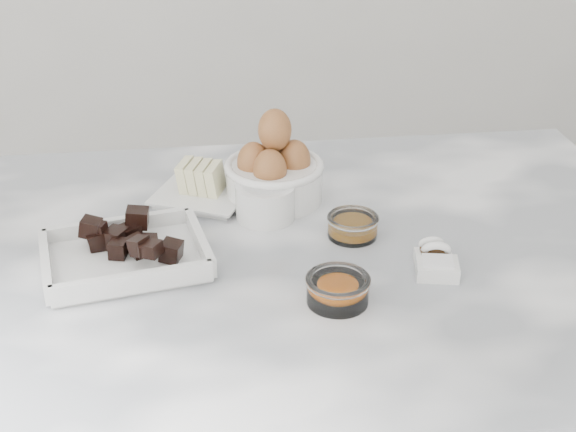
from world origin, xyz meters
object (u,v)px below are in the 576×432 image
object	(u,v)px
zest_bowl	(338,288)
vanilla_spoon	(433,256)
chocolate_dish	(125,251)
egg_bowl	(274,171)
butter_plate	(202,186)
salt_spoon	(437,263)
sugar_ramekin	(265,200)
honey_bowl	(353,226)

from	to	relation	value
zest_bowl	vanilla_spoon	distance (m)	0.17
chocolate_dish	vanilla_spoon	xyz separation A→B (m)	(0.43, -0.05, -0.01)
egg_bowl	vanilla_spoon	xyz separation A→B (m)	(0.20, -0.23, -0.04)
zest_bowl	vanilla_spoon	world-z (taller)	vanilla_spoon
butter_plate	zest_bowl	xyz separation A→B (m)	(0.17, -0.32, -0.00)
zest_bowl	salt_spoon	world-z (taller)	salt_spoon
sugar_ramekin	vanilla_spoon	world-z (taller)	sugar_ramekin
butter_plate	sugar_ramekin	distance (m)	0.12
zest_bowl	sugar_ramekin	bearing A→B (deg)	106.05
butter_plate	honey_bowl	distance (m)	0.27
butter_plate	zest_bowl	size ratio (longest dim) A/B	2.22
butter_plate	vanilla_spoon	size ratio (longest dim) A/B	2.85
vanilla_spoon	salt_spoon	distance (m)	0.02
sugar_ramekin	butter_plate	bearing A→B (deg)	139.83
honey_bowl	butter_plate	bearing A→B (deg)	144.56
egg_bowl	honey_bowl	distance (m)	0.17
butter_plate	egg_bowl	xyz separation A→B (m)	(0.12, -0.02, 0.03)
sugar_ramekin	egg_bowl	world-z (taller)	egg_bowl
zest_bowl	salt_spoon	size ratio (longest dim) A/B	1.10
chocolate_dish	honey_bowl	xyz separation A→B (m)	(0.33, 0.04, -0.01)
egg_bowl	honey_bowl	world-z (taller)	egg_bowl
honey_bowl	chocolate_dish	bearing A→B (deg)	-172.63
chocolate_dish	honey_bowl	distance (m)	0.34
honey_bowl	salt_spoon	xyz separation A→B (m)	(0.10, -0.12, -0.00)
chocolate_dish	sugar_ramekin	bearing A→B (deg)	29.44
egg_bowl	salt_spoon	distance (m)	0.32
honey_bowl	zest_bowl	bearing A→B (deg)	-107.49
sugar_ramekin	salt_spoon	xyz separation A→B (m)	(0.22, -0.19, -0.02)
butter_plate	sugar_ramekin	xyz separation A→B (m)	(0.10, -0.08, 0.01)
egg_bowl	sugar_ramekin	bearing A→B (deg)	-108.26
chocolate_dish	sugar_ramekin	xyz separation A→B (m)	(0.21, 0.12, 0.01)
chocolate_dish	honey_bowl	world-z (taller)	chocolate_dish
sugar_ramekin	salt_spoon	world-z (taller)	sugar_ramekin
sugar_ramekin	vanilla_spoon	bearing A→B (deg)	-37.21
egg_bowl	vanilla_spoon	world-z (taller)	egg_bowl
chocolate_dish	salt_spoon	xyz separation A→B (m)	(0.43, -0.07, -0.01)
chocolate_dish	egg_bowl	distance (m)	0.29
chocolate_dish	butter_plate	world-z (taller)	same
vanilla_spoon	sugar_ramekin	bearing A→B (deg)	142.79
sugar_ramekin	honey_bowl	world-z (taller)	sugar_ramekin
butter_plate	egg_bowl	bearing A→B (deg)	-9.04
sugar_ramekin	honey_bowl	xyz separation A→B (m)	(0.12, -0.08, -0.01)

